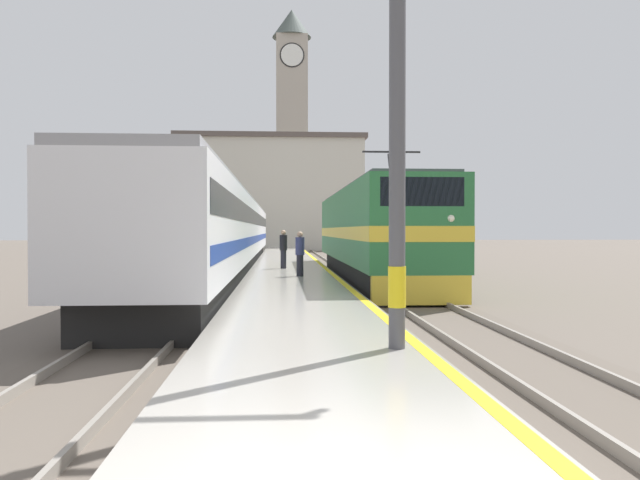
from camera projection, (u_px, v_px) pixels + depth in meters
ground_plane at (288, 269)px, 34.08m from camera, size 200.00×200.00×0.00m
platform at (290, 271)px, 29.09m from camera, size 3.53×140.00×0.42m
rail_track_near at (362, 275)px, 29.31m from camera, size 2.84×140.00×0.16m
rail_track_far at (223, 276)px, 28.89m from camera, size 2.83×140.00×0.16m
locomotive_train at (371, 233)px, 26.39m from camera, size 2.92×19.09×4.89m
passenger_train at (228, 233)px, 31.76m from camera, size 2.92×43.13×3.73m
catenary_mast at (404, 83)px, 9.04m from camera, size 2.47×0.26×7.72m
person_on_platform at (300, 253)px, 23.32m from camera, size 0.34×0.34×1.68m
second_waiting_passenger at (283, 248)px, 28.03m from camera, size 0.34×0.34×1.73m
clock_tower at (292, 122)px, 77.24m from camera, size 4.80×4.80×29.44m
station_building at (271, 194)px, 67.18m from camera, size 19.91×8.30×12.13m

